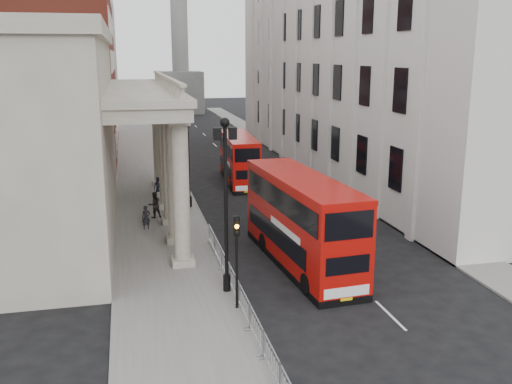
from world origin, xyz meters
name	(u,v)px	position (x,y,z in m)	size (l,w,h in m)	color
ground	(258,329)	(0.00, 0.00, 0.00)	(260.00, 260.00, 0.00)	black
sidewalk_west	(151,181)	(-3.00, 30.00, 0.06)	(6.00, 140.00, 0.12)	slate
sidewalk_east	(323,173)	(13.50, 30.00, 0.06)	(3.00, 140.00, 0.12)	slate
kerb	(183,179)	(-0.05, 30.00, 0.07)	(0.20, 140.00, 0.14)	slate
portico_building	(39,136)	(-10.50, 18.00, 6.00)	(9.00, 28.00, 12.00)	gray
brick_building	(72,56)	(-10.50, 48.00, 11.00)	(9.00, 32.00, 22.00)	maroon
west_building_far	(88,62)	(-10.50, 80.00, 10.00)	(9.00, 30.00, 20.00)	gray
east_building	(345,41)	(16.00, 32.00, 12.50)	(8.00, 55.00, 25.00)	beige
monument_column	(179,29)	(6.00, 92.00, 15.98)	(8.00, 8.00, 54.20)	#60605E
lamp_post_south	(226,194)	(-0.60, 4.00, 4.91)	(1.05, 0.44, 8.32)	black
lamp_post_mid	(188,143)	(-0.60, 20.00, 4.91)	(1.05, 0.44, 8.32)	black
lamp_post_north	(170,119)	(-0.60, 36.00, 4.91)	(1.05, 0.44, 8.32)	black
traffic_light	(236,245)	(-0.50, 1.98, 3.11)	(0.28, 0.33, 4.30)	black
crowd_barriers	(239,294)	(-0.35, 2.23, 0.67)	(0.50, 18.75, 1.10)	gray
bus_near	(301,219)	(4.02, 6.92, 2.56)	(3.59, 11.51, 4.89)	#B00C08
bus_far	(239,158)	(4.72, 27.79, 2.21)	(2.89, 9.89, 4.22)	#B10C08
pedestrian_a	(146,218)	(-3.97, 14.98, 0.90)	(0.57, 0.37, 1.55)	black
pedestrian_b	(154,205)	(-3.29, 17.61, 1.04)	(0.89, 0.70, 1.84)	#2A2321
pedestrian_c	(159,186)	(-2.64, 23.79, 0.91)	(0.77, 0.50, 1.58)	black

